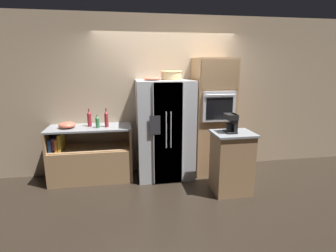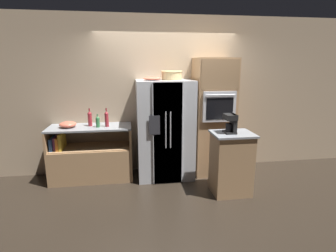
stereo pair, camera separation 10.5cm
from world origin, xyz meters
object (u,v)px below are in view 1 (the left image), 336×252
object	(u,v)px
bottle_wide	(97,122)
mixing_bowl	(67,125)
wall_oven	(213,117)
wicker_basket	(171,75)
refrigerator	(165,130)
bottle_short	(106,119)
fruit_bowl	(152,78)
bottle_tall	(89,119)
coffee_maker	(232,122)

from	to	relation	value
bottle_wide	mixing_bowl	bearing A→B (deg)	173.04
wall_oven	wicker_basket	bearing A→B (deg)	179.96
refrigerator	mixing_bowl	size ratio (longest dim) A/B	6.26
wicker_basket	bottle_short	distance (m)	1.31
fruit_bowl	bottle_wide	distance (m)	1.15
bottle_tall	mixing_bowl	distance (m)	0.37
bottle_short	mixing_bowl	distance (m)	0.64
wall_oven	wicker_basket	world-z (taller)	wall_oven
fruit_bowl	bottle_wide	bearing A→B (deg)	-178.10
bottle_tall	coffee_maker	distance (m)	2.32
refrigerator	bottle_short	distance (m)	1.01
wall_oven	coffee_maker	bearing A→B (deg)	-89.89
fruit_bowl	coffee_maker	xyz separation A→B (m)	(1.09, -0.80, -0.61)
fruit_bowl	bottle_tall	bearing A→B (deg)	175.49
wall_oven	wicker_basket	size ratio (longest dim) A/B	5.78
bottle_short	coffee_maker	distance (m)	2.02
wall_oven	mixing_bowl	size ratio (longest dim) A/B	7.60
wicker_basket	refrigerator	bearing A→B (deg)	-155.64
bottle_wide	fruit_bowl	bearing A→B (deg)	1.90
wicker_basket	bottle_wide	xyz separation A→B (m)	(-1.25, -0.07, -0.75)
wall_oven	bottle_wide	world-z (taller)	wall_oven
wicker_basket	bottle_wide	bearing A→B (deg)	-176.79
refrigerator	bottle_tall	bearing A→B (deg)	175.53
mixing_bowl	bottle_wide	bearing A→B (deg)	-6.96
fruit_bowl	wicker_basket	bearing A→B (deg)	6.73
bottle_tall	bottle_short	xyz separation A→B (m)	(0.28, -0.09, 0.00)
fruit_bowl	refrigerator	bearing A→B (deg)	-4.30
bottle_wide	mixing_bowl	distance (m)	0.50
bottle_tall	fruit_bowl	bearing A→B (deg)	-4.51
fruit_bowl	coffee_maker	bearing A→B (deg)	-36.03
bottle_short	bottle_wide	world-z (taller)	bottle_short
fruit_bowl	coffee_maker	size ratio (longest dim) A/B	1.04
bottle_tall	coffee_maker	world-z (taller)	coffee_maker
wall_oven	bottle_short	bearing A→B (deg)	-178.66
refrigerator	fruit_bowl	bearing A→B (deg)	175.70
bottle_tall	bottle_short	world-z (taller)	bottle_short
wicker_basket	fruit_bowl	distance (m)	0.34
coffee_maker	refrigerator	bearing A→B (deg)	138.46
fruit_bowl	bottle_short	world-z (taller)	fruit_bowl
wall_oven	bottle_tall	world-z (taller)	wall_oven
refrigerator	bottle_wide	size ratio (longest dim) A/B	7.80
bottle_short	wicker_basket	bearing A→B (deg)	2.29
wicker_basket	bottle_wide	size ratio (longest dim) A/B	1.64
wall_oven	mixing_bowl	bearing A→B (deg)	-179.78
wicker_basket	coffee_maker	xyz separation A→B (m)	(0.76, -0.84, -0.66)
wall_oven	fruit_bowl	distance (m)	1.29
wicker_basket	coffee_maker	size ratio (longest dim) A/B	1.26
bottle_short	mixing_bowl	bearing A→B (deg)	176.94
bottle_short	bottle_wide	xyz separation A→B (m)	(-0.14, -0.03, -0.04)
fruit_bowl	bottle_short	distance (m)	1.01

